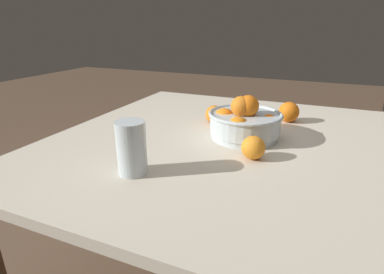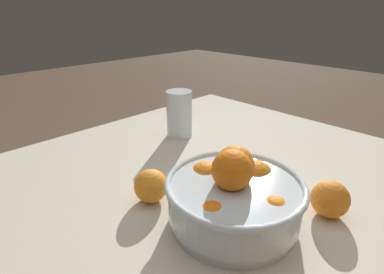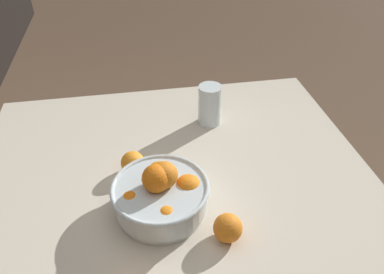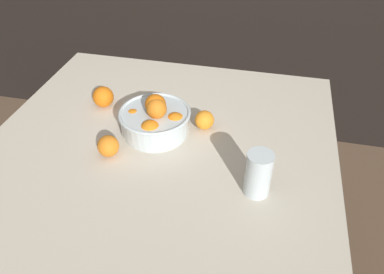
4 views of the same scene
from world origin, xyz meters
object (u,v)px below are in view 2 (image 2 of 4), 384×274
(orange_loose_near_bowl, at_px, (151,186))
(juice_glass, at_px, (179,116))
(fruit_bowl, at_px, (234,196))
(orange_loose_aside, at_px, (330,199))

(orange_loose_near_bowl, bearing_deg, juice_glass, -52.24)
(fruit_bowl, height_order, juice_glass, fruit_bowl)
(fruit_bowl, distance_m, orange_loose_near_bowl, 0.18)
(juice_glass, bearing_deg, orange_loose_aside, 173.11)
(orange_loose_near_bowl, bearing_deg, fruit_bowl, -157.47)
(juice_glass, bearing_deg, fruit_bowl, 151.10)
(juice_glass, distance_m, orange_loose_near_bowl, 0.35)
(fruit_bowl, distance_m, juice_glass, 0.43)
(juice_glass, relative_size, orange_loose_aside, 1.99)
(fruit_bowl, relative_size, orange_loose_near_bowl, 3.61)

